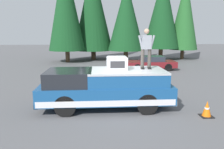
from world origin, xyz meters
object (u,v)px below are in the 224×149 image
object	(u,v)px
compressor_unit	(117,63)
traffic_cone	(207,109)
person_on_truck_bed	(146,48)
pickup_truck	(106,88)
parked_car_maroon	(151,63)

from	to	relation	value
compressor_unit	traffic_cone	xyz separation A→B (m)	(-1.29, -3.36, -1.64)
person_on_truck_bed	traffic_cone	size ratio (longest dim) A/B	2.73
traffic_cone	pickup_truck	bearing A→B (deg)	71.64
compressor_unit	person_on_truck_bed	world-z (taller)	person_on_truck_bed
compressor_unit	parked_car_maroon	world-z (taller)	compressor_unit
compressor_unit	traffic_cone	world-z (taller)	compressor_unit
compressor_unit	person_on_truck_bed	size ratio (longest dim) A/B	0.50
pickup_truck	person_on_truck_bed	size ratio (longest dim) A/B	3.28
person_on_truck_bed	traffic_cone	bearing A→B (deg)	-124.13
traffic_cone	parked_car_maroon	bearing A→B (deg)	-1.96
parked_car_maroon	pickup_truck	bearing A→B (deg)	155.41
traffic_cone	compressor_unit	bearing A→B (deg)	69.03
person_on_truck_bed	parked_car_maroon	distance (m)	9.53
parked_car_maroon	traffic_cone	size ratio (longest dim) A/B	6.61
parked_car_maroon	traffic_cone	bearing A→B (deg)	178.04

